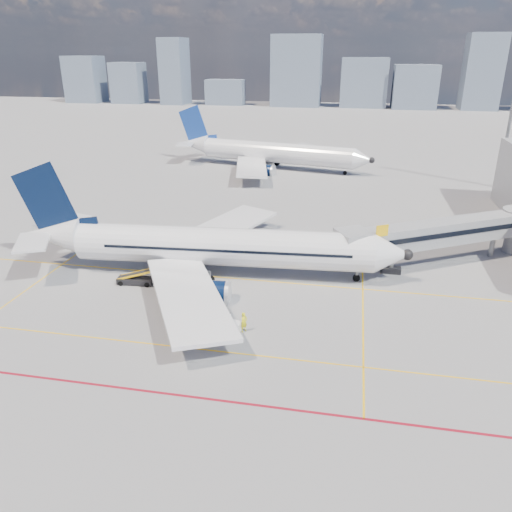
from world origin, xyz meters
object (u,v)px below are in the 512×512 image
(second_aircraft, at_px, (269,152))
(belt_loader, at_px, (137,279))
(baggage_tug, at_px, (226,324))
(ramp_worker, at_px, (244,322))
(main_aircraft, at_px, (207,247))
(cargo_dolly, at_px, (192,318))

(second_aircraft, height_order, belt_loader, second_aircraft)
(second_aircraft, height_order, baggage_tug, second_aircraft)
(belt_loader, height_order, ramp_worker, belt_loader)
(main_aircraft, height_order, cargo_dolly, main_aircraft)
(main_aircraft, xyz_separation_m, ramp_worker, (6.53, -11.14, -2.30))
(belt_loader, bearing_deg, main_aircraft, 26.42)
(main_aircraft, bearing_deg, belt_loader, -153.59)
(baggage_tug, bearing_deg, belt_loader, 158.40)
(cargo_dolly, xyz_separation_m, ramp_worker, (4.61, 0.23, -0.03))
(baggage_tug, relative_size, ramp_worker, 1.36)
(main_aircraft, height_order, belt_loader, main_aircraft)
(main_aircraft, distance_m, baggage_tug, 12.76)
(second_aircraft, relative_size, ramp_worker, 23.20)
(second_aircraft, xyz_separation_m, belt_loader, (-4.15, -58.38, -2.65))
(main_aircraft, distance_m, cargo_dolly, 11.76)
(belt_loader, bearing_deg, baggage_tug, -37.39)
(baggage_tug, xyz_separation_m, cargo_dolly, (-3.07, 0.11, 0.18))
(cargo_dolly, relative_size, ramp_worker, 1.87)
(main_aircraft, height_order, ramp_worker, main_aircraft)
(second_aircraft, distance_m, cargo_dolly, 66.03)
(second_aircraft, relative_size, belt_loader, 7.87)
(baggage_tug, distance_m, cargo_dolly, 3.07)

